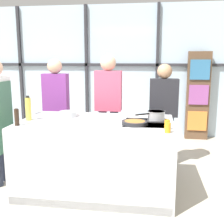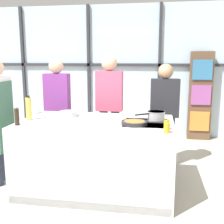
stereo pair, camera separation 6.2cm
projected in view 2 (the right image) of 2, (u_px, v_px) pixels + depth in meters
The scene contains 15 objects.
ground_plane at pixel (97, 188), 3.66m from camera, with size 18.00×18.00×0.00m, color #BCB29E.
back_window_wall at pixel (124, 71), 6.11m from camera, with size 6.40×0.10×2.80m.
bookshelf at pixel (200, 96), 5.77m from camera, with size 0.46×0.19×1.82m.
demo_island at pixel (97, 156), 3.58m from camera, with size 1.90×1.09×0.90m.
spectator_far_left at pixel (57, 103), 4.55m from camera, with size 0.40×0.23×1.67m.
spectator_center_left at pixel (109, 102), 4.41m from camera, with size 0.41×0.24×1.73m.
spectator_center_right at pixel (164, 110), 4.29m from camera, with size 0.43×0.22×1.59m.
frying_pan at pixel (135, 123), 3.29m from camera, with size 0.56×0.31×0.04m.
saucepan at pixel (156, 116), 3.48m from camera, with size 0.36×0.29×0.12m.
white_plate at pixel (77, 113), 3.95m from camera, with size 0.22×0.22×0.01m, color white.
mixing_bowl at pixel (68, 114), 3.74m from camera, with size 0.24×0.24×0.08m.
oil_bottle at pixel (29, 108), 3.53m from camera, with size 0.07×0.07×0.31m.
pepper_grinder at pixel (17, 116), 3.26m from camera, with size 0.05×0.05×0.23m.
juice_glass_near at pixel (167, 128), 2.92m from camera, with size 0.06×0.06×0.11m, color orange.
juice_glass_far at pixel (167, 125), 3.05m from camera, with size 0.06×0.06×0.11m, color orange.
Camera 2 is at (0.74, -3.34, 1.66)m, focal length 45.00 mm.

